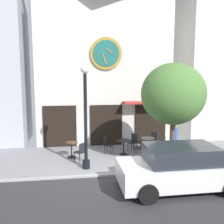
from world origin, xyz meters
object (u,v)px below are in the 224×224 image
cafe_table_center (124,144)px  pedestrian_blue (174,140)px  street_tree (173,94)px  cafe_chair_near_tree (139,147)px  cafe_table_center_left (72,147)px  cafe_chair_curbside (107,143)px  cafe_table_rightmost (148,142)px  cafe_chair_mid_row (133,141)px  cafe_chair_near_lamp (162,145)px  cafe_chair_corner (81,151)px  cafe_chair_right_end (153,139)px  street_lamp (86,117)px  parked_car_white (180,168)px

cafe_table_center → pedestrian_blue: bearing=-21.1°
street_tree → cafe_chair_near_tree: size_ratio=4.98×
cafe_table_center_left → cafe_chair_curbside: bearing=11.4°
cafe_table_rightmost → cafe_chair_mid_row: bearing=150.1°
cafe_table_center_left → cafe_chair_near_lamp: cafe_chair_near_lamp is taller
cafe_chair_corner → cafe_chair_right_end: bearing=23.2°
cafe_table_rightmost → cafe_chair_near_tree: cafe_chair_near_tree is taller
cafe_chair_near_tree → cafe_chair_right_end: bearing=51.0°
cafe_chair_mid_row → cafe_chair_near_lamp: 1.55m
street_tree → cafe_table_center_left: size_ratio=5.95×
cafe_chair_curbside → cafe_table_center: bearing=-18.1°
street_tree → cafe_chair_near_lamp: street_tree is taller
cafe_chair_near_tree → cafe_chair_right_end: size_ratio=1.00×
cafe_table_center → cafe_chair_near_lamp: (1.89, -0.33, -0.01)m
cafe_chair_curbside → cafe_chair_corner: bearing=-141.2°
cafe_table_center_left → cafe_chair_near_tree: cafe_chair_near_tree is taller
cafe_chair_mid_row → street_lamp: bearing=-138.6°
cafe_chair_near_lamp → street_tree: bearing=-94.8°
cafe_table_center_left → cafe_chair_near_lamp: (4.48, -0.23, 0.03)m
cafe_table_rightmost → cafe_chair_near_lamp: size_ratio=0.85×
cafe_chair_curbside → cafe_chair_corner: (-1.36, -1.09, 0.00)m
street_lamp → cafe_chair_near_lamp: street_lamp is taller
cafe_chair_right_end → cafe_chair_near_lamp: bearing=-86.2°
street_lamp → cafe_chair_curbside: 2.84m
cafe_chair_curbside → cafe_chair_mid_row: bearing=12.2°
cafe_table_rightmost → cafe_chair_curbside: 2.09m
cafe_table_center → cafe_chair_right_end: bearing=25.5°
cafe_chair_near_tree → cafe_chair_mid_row: bearing=92.3°
street_tree → cafe_table_center: street_tree is taller
cafe_chair_mid_row → cafe_chair_near_lamp: size_ratio=1.00×
street_lamp → cafe_table_center: bearing=41.1°
street_tree → pedestrian_blue: bearing=63.6°
cafe_table_rightmost → cafe_chair_corner: size_ratio=0.85×
cafe_chair_near_tree → pedestrian_blue: (1.61, -0.34, 0.33)m
cafe_chair_right_end → cafe_chair_corner: (-3.97, -1.70, 0.00)m
cafe_chair_near_lamp → street_lamp: bearing=-160.3°
pedestrian_blue → parked_car_white: size_ratio=0.39×
street_lamp → cafe_chair_near_lamp: size_ratio=4.87×
cafe_chair_curbside → cafe_table_rightmost: bearing=-2.1°
cafe_chair_right_end → cafe_chair_corner: size_ratio=1.00×
parked_car_white → cafe_chair_right_end: bearing=83.3°
street_tree → parked_car_white: 3.32m
cafe_chair_mid_row → cafe_chair_corner: (-2.78, -1.40, 0.00)m
street_tree → cafe_chair_right_end: 3.85m
cafe_table_rightmost → cafe_chair_corner: (-3.45, -1.01, -0.01)m
street_lamp → parked_car_white: size_ratio=1.01×
cafe_chair_right_end → cafe_chair_near_tree: bearing=-129.0°
street_lamp → cafe_table_center_left: street_lamp is taller
cafe_chair_mid_row → parked_car_white: parked_car_white is taller
cafe_chair_curbside → cafe_table_center_left: bearing=-168.6°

